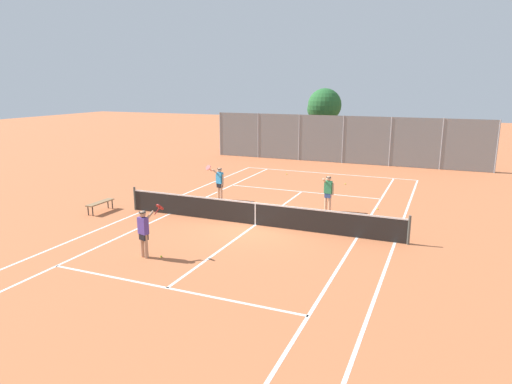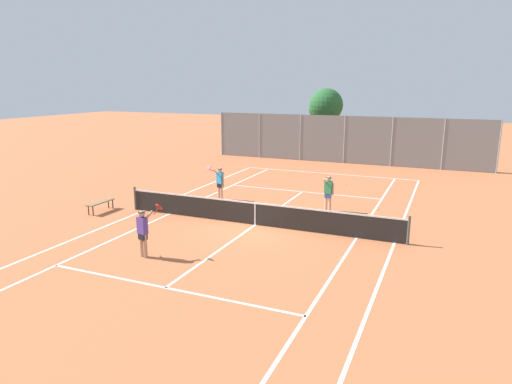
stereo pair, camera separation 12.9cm
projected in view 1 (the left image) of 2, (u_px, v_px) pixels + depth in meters
ground_plane at (255, 225)px, 18.60m from camera, size 120.00×120.00×0.00m
court_line_markings at (255, 225)px, 18.60m from camera, size 11.10×23.90×0.01m
tennis_net at (255, 213)px, 18.48m from camera, size 12.00×0.10×1.07m
player_near_side at (144, 231)px, 14.93m from camera, size 0.79×0.71×1.77m
player_far_left at (219, 181)px, 22.46m from camera, size 0.81×0.70×1.77m
player_far_right at (328, 191)px, 20.45m from camera, size 0.46×0.47×1.60m
loose_tennis_ball_0 at (377, 209)px, 20.88m from camera, size 0.07×0.07×0.07m
loose_tennis_ball_1 at (369, 226)px, 18.36m from camera, size 0.07×0.07×0.07m
loose_tennis_ball_2 at (345, 184)px, 26.07m from camera, size 0.07×0.07×0.07m
loose_tennis_ball_3 at (161, 256)px, 15.12m from camera, size 0.07×0.07×0.07m
loose_tennis_ball_4 at (287, 174)px, 28.95m from camera, size 0.07×0.07×0.07m
courtside_bench at (100, 203)px, 20.40m from camera, size 0.36×1.50×0.47m
back_fence at (343, 139)px, 32.76m from camera, size 19.90×0.08×3.42m
tree_behind_left at (323, 106)px, 36.11m from camera, size 2.75×2.64×5.28m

